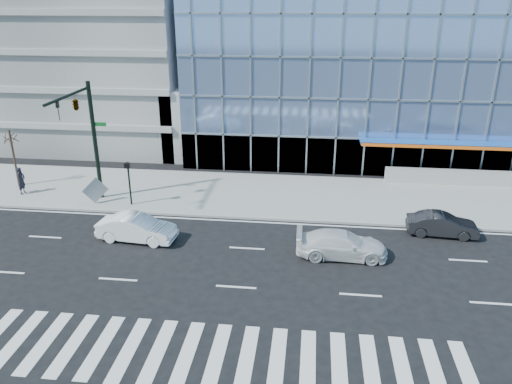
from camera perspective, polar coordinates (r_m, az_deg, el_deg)
ground at (r=28.25m, az=-1.05°, el=-6.46°), size 160.00×160.00×0.00m
sidewalk at (r=35.42m, az=0.66°, el=-0.24°), size 120.00×8.00×0.15m
theatre_building at (r=52.08m, az=18.95°, el=14.22°), size 42.00×26.00×15.00m
parking_garage at (r=55.89m, az=-19.00°, el=17.26°), size 24.00×24.00×20.00m
ramp_block at (r=44.89m, az=-5.68°, el=8.35°), size 6.00×8.00×6.00m
traffic_signal at (r=33.36m, az=-19.29°, el=8.11°), size 1.14×5.74×8.00m
ped_signal_post at (r=33.81m, az=-14.37°, el=1.70°), size 0.30×0.33×3.00m
street_tree_near at (r=39.79m, az=-26.27°, el=5.59°), size 1.10×1.10×4.23m
white_suv at (r=27.52m, az=9.77°, el=-5.94°), size 4.95×2.07×1.43m
white_sedan at (r=29.65m, az=-13.47°, el=-4.04°), size 4.69×2.01×1.50m
dark_sedan at (r=31.43m, az=20.50°, el=-3.52°), size 4.15×1.70×1.34m
pedestrian at (r=38.71m, az=-25.24°, el=1.20°), size 0.48×0.71×1.94m
tilted_panel at (r=35.16m, az=-17.89°, el=0.21°), size 1.36×1.30×1.82m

